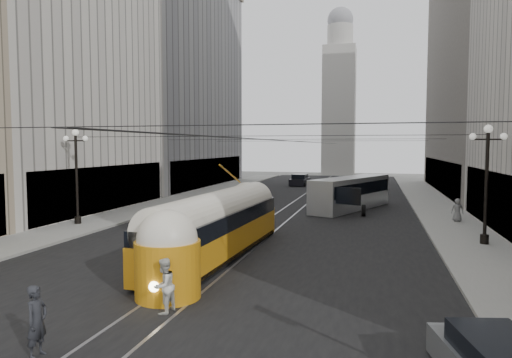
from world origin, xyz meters
The scene contains 19 objects.
road centered at (0.00, 32.50, 0.00)m, with size 20.00×85.00×0.02m, color black.
sidewalk_left centered at (-12.00, 36.00, 0.07)m, with size 4.00×72.00×0.15m, color gray.
sidewalk_right centered at (12.00, 36.00, 0.07)m, with size 4.00×72.00×0.15m, color gray.
rail_left centered at (-0.75, 32.50, 0.00)m, with size 0.12×85.00×0.04m, color gray.
rail_right centered at (0.75, 32.50, 0.00)m, with size 0.12×85.00×0.04m, color gray.
building_left_mid centered at (-20.00, 24.00, 17.31)m, with size 12.60×20.60×34.60m.
building_left_far centered at (-19.99, 48.00, 14.31)m, with size 12.60×28.60×28.60m.
building_right_far centered at (20.00, 48.00, 16.31)m, with size 12.60×32.60×32.60m.
distant_tower centered at (0.00, 80.00, 14.97)m, with size 6.00×6.00×31.36m.
lamppost_left_mid centered at (-12.60, 18.00, 3.74)m, with size 1.86×0.44×6.37m.
lamppost_right_mid centered at (12.60, 18.00, 3.74)m, with size 1.86×0.44×6.37m.
catenary centered at (0.12, 31.49, 5.88)m, with size 25.00×72.00×0.23m.
streetcar centered at (-0.50, 12.19, 1.57)m, with size 2.93×14.79×3.22m.
city_bus centered at (4.91, 30.82, 1.51)m, with size 6.30×11.27×2.76m.
sedan_white_far centered at (1.85, 41.18, 0.65)m, with size 2.87×4.83×1.43m.
sedan_dark_far centered at (-3.11, 53.24, 0.71)m, with size 2.25×5.06×1.57m.
pedestrian_crossing_a centered at (-1.44, 1.02, 0.93)m, with size 0.68×0.45×1.87m, color #212327.
pedestrian_crossing_b centered at (0.32, 4.66, 0.90)m, with size 0.87×0.68×1.79m, color silver.
pedestrian_sidewalk_right centered at (12.44, 25.44, 0.96)m, with size 0.79×0.49×1.62m, color slate.
Camera 1 is at (6.85, -8.53, 5.40)m, focal length 32.00 mm.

